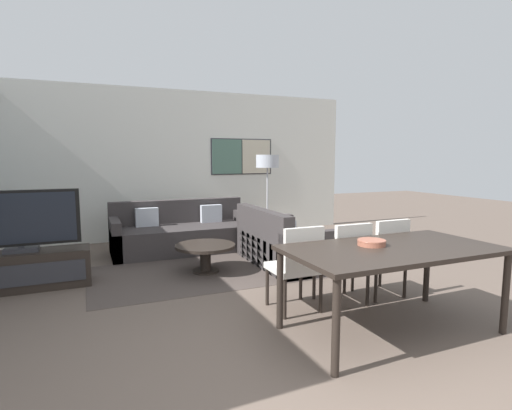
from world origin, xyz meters
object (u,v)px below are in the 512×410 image
at_px(floor_lamp, 267,167).
at_px(tv_console, 23,271).
at_px(sofa_main, 182,234).
at_px(dining_chair_left, 297,263).
at_px(television, 19,221).
at_px(dining_table, 393,255).
at_px(dining_chair_right, 384,252).
at_px(coffee_table, 205,251).
at_px(dining_chair_centre, 345,258).
at_px(sofa_side, 282,246).
at_px(fruit_bowl, 372,242).

bearing_deg(floor_lamp, tv_console, -163.81).
xyz_separation_m(sofa_main, dining_chair_left, (0.46, -3.09, 0.23)).
bearing_deg(floor_lamp, television, -163.82).
distance_m(tv_console, dining_table, 4.11).
bearing_deg(dining_chair_right, tv_console, 153.50).
bearing_deg(coffee_table, dining_chair_left, -74.79).
bearing_deg(dining_chair_centre, floor_lamp, 80.90).
xyz_separation_m(sofa_side, dining_chair_right, (0.42, -1.64, 0.23)).
height_order(tv_console, sofa_main, sofa_main).
bearing_deg(floor_lamp, dining_chair_centre, -99.10).
height_order(tv_console, dining_chair_right, dining_chair_right).
height_order(coffee_table, floor_lamp, floor_lamp).
bearing_deg(sofa_side, dining_chair_right, -165.51).
bearing_deg(sofa_main, dining_chair_centre, -72.17).
height_order(fruit_bowl, floor_lamp, floor_lamp).
distance_m(tv_console, television, 0.59).
relative_size(dining_chair_centre, floor_lamp, 0.56).
relative_size(sofa_main, floor_lamp, 1.43).
relative_size(tv_console, dining_table, 0.78).
distance_m(sofa_main, dining_chair_right, 3.46).
height_order(sofa_main, dining_chair_right, dining_chair_right).
relative_size(dining_chair_right, floor_lamp, 0.56).
xyz_separation_m(television, sofa_side, (3.28, -0.21, -0.54)).
distance_m(coffee_table, dining_table, 2.65).
relative_size(coffee_table, fruit_bowl, 3.21).
xyz_separation_m(dining_table, dining_chair_centre, (-0.00, 0.68, -0.20)).
height_order(tv_console, sofa_side, sofa_side).
relative_size(sofa_side, coffee_table, 2.00).
height_order(tv_console, dining_table, dining_table).
bearing_deg(sofa_side, television, 86.38).
height_order(sofa_side, dining_chair_left, dining_chair_left).
distance_m(television, sofa_side, 3.33).
bearing_deg(dining_chair_centre, sofa_main, 107.83).
xyz_separation_m(tv_console, coffee_table, (2.16, -0.16, 0.06)).
xyz_separation_m(television, sofa_main, (2.16, 1.23, -0.54)).
bearing_deg(dining_chair_left, sofa_side, 68.02).
bearing_deg(dining_table, television, 140.79).
xyz_separation_m(dining_chair_right, floor_lamp, (-0.07, 2.90, 0.87)).
distance_m(dining_chair_centre, fruit_bowl, 0.64).
distance_m(dining_chair_right, fruit_bowl, 0.95).
distance_m(television, coffee_table, 2.22).
bearing_deg(tv_console, coffee_table, -4.38).
bearing_deg(floor_lamp, sofa_side, -105.56).
bearing_deg(sofa_side, coffee_table, 87.88).
bearing_deg(sofa_side, dining_chair_left, 158.02).
xyz_separation_m(sofa_main, floor_lamp, (1.48, -0.18, 1.10)).
relative_size(sofa_side, fruit_bowl, 6.44).
bearing_deg(fruit_bowl, floor_lamp, 80.29).
xyz_separation_m(sofa_side, dining_chair_left, (-0.67, -1.65, 0.23)).
relative_size(tv_console, fruit_bowl, 5.87).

